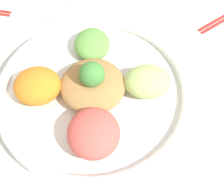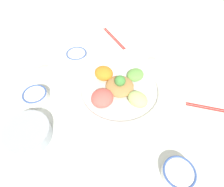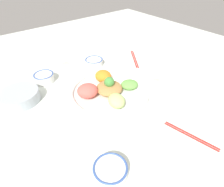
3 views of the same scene
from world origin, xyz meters
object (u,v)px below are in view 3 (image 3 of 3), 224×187
object	(u,v)px
chopsticks_pair_near	(191,135)
chopsticks_pair_far	(135,58)
serving_spoon_extra	(153,79)
salad_platter	(109,91)
sauce_bowl_red	(94,62)
sauce_bowl_dark	(44,77)
side_serving_bowl	(20,96)
rice_bowl_blue	(110,170)
serving_spoon_main	(63,63)

from	to	relation	value
chopsticks_pair_near	chopsticks_pair_far	size ratio (longest dim) A/B	1.03
chopsticks_pair_near	serving_spoon_extra	xyz separation A→B (m)	(-0.18, -0.35, -0.00)
salad_platter	chopsticks_pair_far	xyz separation A→B (m)	(-0.37, -0.20, -0.02)
sauce_bowl_red	serving_spoon_extra	size ratio (longest dim) A/B	0.93
salad_platter	serving_spoon_extra	bearing A→B (deg)	170.34
sauce_bowl_dark	side_serving_bowl	size ratio (longest dim) A/B	0.60
salad_platter	chopsticks_pair_near	bearing A→B (deg)	102.72
rice_bowl_blue	chopsticks_pair_far	xyz separation A→B (m)	(-0.61, -0.52, -0.02)
sauce_bowl_red	salad_platter	bearing A→B (deg)	68.22
chopsticks_pair_far	serving_spoon_main	bearing A→B (deg)	93.67
salad_platter	sauce_bowl_red	xyz separation A→B (m)	(-0.12, -0.30, -0.00)
sauce_bowl_dark	serving_spoon_main	xyz separation A→B (m)	(-0.17, -0.12, -0.02)
sauce_bowl_red	sauce_bowl_dark	bearing A→B (deg)	-2.36
serving_spoon_extra	salad_platter	bearing A→B (deg)	54.27
chopsticks_pair_near	serving_spoon_extra	world-z (taller)	chopsticks_pair_near
side_serving_bowl	serving_spoon_main	distance (m)	0.38
serving_spoon_main	chopsticks_pair_near	bearing A→B (deg)	155.21
rice_bowl_blue	serving_spoon_main	distance (m)	0.79
sauce_bowl_red	serving_spoon_main	distance (m)	0.20
sauce_bowl_dark	rice_bowl_blue	bearing A→B (deg)	85.37
sauce_bowl_red	side_serving_bowl	bearing A→B (deg)	9.20
serving_spoon_main	sauce_bowl_red	bearing A→B (deg)	-166.06
sauce_bowl_dark	serving_spoon_extra	xyz separation A→B (m)	(-0.47, 0.36, -0.02)
rice_bowl_blue	serving_spoon_extra	world-z (taller)	rice_bowl_blue
side_serving_bowl	serving_spoon_extra	size ratio (longest dim) A/B	1.50
chopsticks_pair_near	serving_spoon_main	xyz separation A→B (m)	(0.11, -0.83, -0.00)
salad_platter	serving_spoon_main	distance (m)	0.43
rice_bowl_blue	serving_spoon_extra	xyz separation A→B (m)	(-0.52, -0.28, -0.02)
sauce_bowl_red	chopsticks_pair_far	world-z (taller)	sauce_bowl_red
chopsticks_pair_near	serving_spoon_extra	bearing A→B (deg)	140.68
serving_spoon_extra	side_serving_bowl	bearing A→B (deg)	40.53
salad_platter	sauce_bowl_dark	size ratio (longest dim) A/B	3.68
chopsticks_pair_far	rice_bowl_blue	bearing A→B (deg)	165.30
side_serving_bowl	chopsticks_pair_near	bearing A→B (deg)	125.19
rice_bowl_blue	sauce_bowl_dark	world-z (taller)	sauce_bowl_dark
rice_bowl_blue	chopsticks_pair_near	distance (m)	0.34
salad_platter	chopsticks_pair_near	xyz separation A→B (m)	(-0.09, 0.39, -0.02)
chopsticks_pair_near	serving_spoon_main	bearing A→B (deg)	176.47
side_serving_bowl	serving_spoon_main	bearing A→B (deg)	-146.64
sauce_bowl_dark	side_serving_bowl	bearing A→B (deg)	30.07
sauce_bowl_red	serving_spoon_extra	xyz separation A→B (m)	(-0.16, 0.34, -0.02)
side_serving_bowl	serving_spoon_extra	world-z (taller)	side_serving_bowl
side_serving_bowl	chopsticks_pair_far	xyz separation A→B (m)	(-0.71, 0.03, -0.03)
salad_platter	rice_bowl_blue	world-z (taller)	salad_platter
sauce_bowl_red	chopsticks_pair_far	bearing A→B (deg)	157.72
salad_platter	serving_spoon_main	world-z (taller)	salad_platter
chopsticks_pair_near	serving_spoon_extra	distance (m)	0.39
sauce_bowl_dark	chopsticks_pair_near	xyz separation A→B (m)	(-0.28, 0.70, -0.02)
sauce_bowl_dark	chopsticks_pair_near	distance (m)	0.76
serving_spoon_extra	rice_bowl_blue	bearing A→B (deg)	92.12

